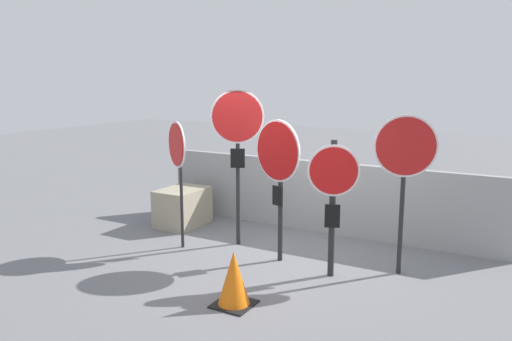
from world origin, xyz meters
name	(u,v)px	position (x,y,z in m)	size (l,w,h in m)	color
ground_plane	(283,258)	(0.00, 0.00, 0.00)	(40.00, 40.00, 0.00)	slate
fence_back	(321,197)	(0.00, 1.54, 0.64)	(6.30, 0.12, 1.28)	gray
stop_sign_0	(177,152)	(-1.67, -0.39, 1.57)	(0.62, 0.42, 2.06)	black
stop_sign_1	(237,132)	(-0.91, 0.19, 1.88)	(0.77, 0.43, 2.55)	black
stop_sign_2	(278,162)	(-0.01, -0.16, 1.51)	(0.86, 0.36, 2.14)	black
stop_sign_3	(333,188)	(0.91, -0.35, 1.26)	(0.65, 0.29, 1.91)	black
stop_sign_4	(405,158)	(1.72, 0.20, 1.66)	(0.81, 0.31, 2.24)	black
traffic_cone_0	(234,279)	(0.20, -1.75, 0.34)	(0.47, 0.47, 0.68)	black
storage_crate	(183,207)	(-2.41, 0.66, 0.35)	(0.70, 0.96, 0.70)	#9E937A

